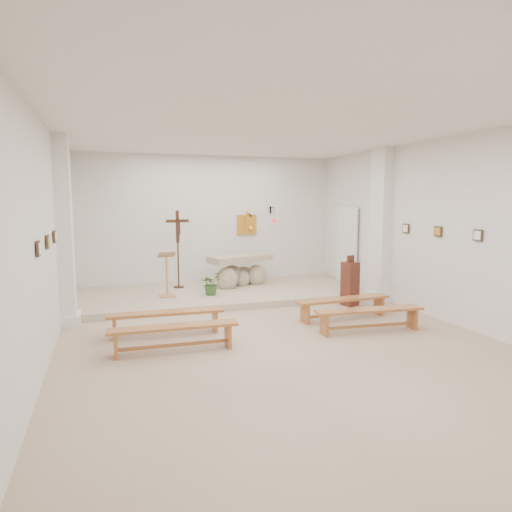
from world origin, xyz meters
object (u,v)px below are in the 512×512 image
object	(u,v)px
donation_pedestal	(350,283)
bench_right_front	(344,303)
crucifix_stand	(178,243)
bench_left_front	(166,317)
bench_left_second	(174,332)
bench_right_second	(369,315)
lectern	(167,274)
altar	(239,273)

from	to	relation	value
donation_pedestal	bench_right_front	distance (m)	1.22
crucifix_stand	bench_left_front	size ratio (longest dim) A/B	0.97
crucifix_stand	bench_right_front	world-z (taller)	crucifix_stand
bench_left_second	bench_right_second	bearing A→B (deg)	1.57
bench_left_second	lectern	bearing A→B (deg)	85.84
crucifix_stand	bench_right_second	world-z (taller)	crucifix_stand
donation_pedestal	bench_right_second	bearing A→B (deg)	-126.50
crucifix_stand	bench_right_front	distance (m)	4.50
lectern	crucifix_stand	world-z (taller)	crucifix_stand
crucifix_stand	bench_left_front	world-z (taller)	crucifix_stand
altar	crucifix_stand	bearing A→B (deg)	153.91
altar	bench_left_front	bearing A→B (deg)	-144.15
altar	bench_right_front	size ratio (longest dim) A/B	0.88
crucifix_stand	donation_pedestal	distance (m)	4.28
bench_right_front	bench_right_second	xyz separation A→B (m)	(0.00, -0.93, 0.00)
bench_right_front	bench_left_second	size ratio (longest dim) A/B	1.01
crucifix_stand	bench_left_second	distance (m)	4.56
donation_pedestal	bench_right_second	world-z (taller)	donation_pedestal
donation_pedestal	bench_right_front	size ratio (longest dim) A/B	0.56
altar	bench_left_front	world-z (taller)	altar
lectern	crucifix_stand	distance (m)	1.24
crucifix_stand	altar	bearing A→B (deg)	-17.35
bench_left_front	lectern	bearing A→B (deg)	84.77
bench_left_front	crucifix_stand	bearing A→B (deg)	80.43
altar	bench_left_second	xyz separation A→B (m)	(-2.28, -4.22, -0.16)
lectern	bench_right_second	distance (m)	4.61
bench_right_front	bench_right_second	distance (m)	0.93
altar	donation_pedestal	bearing A→B (deg)	-70.46
bench_right_front	bench_right_second	bearing A→B (deg)	-94.36
bench_left_front	bench_left_second	world-z (taller)	same
lectern	donation_pedestal	distance (m)	4.09
crucifix_stand	donation_pedestal	world-z (taller)	crucifix_stand
lectern	bench_right_second	xyz separation A→B (m)	(3.11, -3.39, -0.36)
bench_right_front	bench_right_second	world-z (taller)	same
lectern	bench_left_second	distance (m)	3.42
donation_pedestal	bench_left_second	bearing A→B (deg)	-171.59
altar	lectern	size ratio (longest dim) A/B	1.65
donation_pedestal	bench_left_second	xyz separation A→B (m)	(-4.15, -1.91, -0.18)
altar	crucifix_stand	xyz separation A→B (m)	(-1.52, 0.18, 0.78)
crucifix_stand	lectern	bearing A→B (deg)	-122.88
lectern	crucifix_stand	xyz separation A→B (m)	(0.41, 1.01, 0.58)
altar	bench_right_front	bearing A→B (deg)	-89.92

